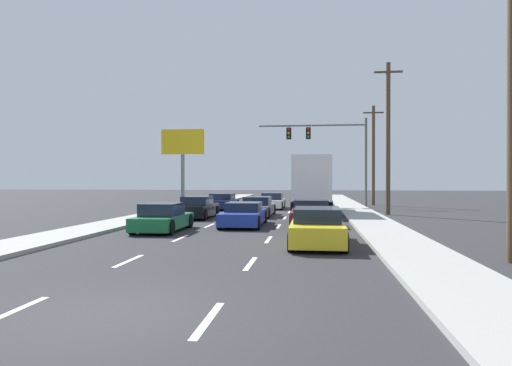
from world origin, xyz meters
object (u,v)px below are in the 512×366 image
car_white (272,201)px  box_truck (312,182)px  car_blue (244,215)px  traffic_signal_mast (322,141)px  roadside_billboard (183,150)px  car_black (198,208)px  car_yellow (317,227)px  car_green (163,218)px  car_gray (258,207)px  car_navy (222,202)px  car_maroon (311,214)px  utility_pole_mid (388,137)px  utility_pole_far (373,154)px

car_white → box_truck: (3.09, -5.03, 1.56)m
car_white → car_blue: (-0.19, -13.72, -0.04)m
traffic_signal_mast → roadside_billboard: traffic_signal_mast is taller
car_black → roadside_billboard: bearing=108.9°
car_yellow → traffic_signal_mast: (0.57, 22.75, 4.91)m
car_black → car_yellow: 12.56m
car_black → car_white: bearing=69.2°
car_white → traffic_signal_mast: 6.88m
traffic_signal_mast → car_green: bearing=-110.6°
traffic_signal_mast → roadside_billboard: 13.86m
car_white → car_blue: size_ratio=0.92×
box_truck → car_white: bearing=121.6°
car_gray → car_navy: bearing=118.9°
car_navy → car_white: car_white is taller
car_navy → car_gray: size_ratio=0.96×
car_maroon → car_black: bearing=150.9°
car_gray → box_truck: 4.50m
car_navy → box_truck: 7.93m
car_gray → car_maroon: size_ratio=1.06×
car_white → car_maroon: (3.06, -13.17, 0.01)m
car_black → car_maroon: (6.65, -3.70, -0.00)m
car_green → car_yellow: car_yellow is taller
box_truck → utility_pole_mid: (4.88, -0.47, 2.91)m
car_green → car_black: bearing=91.9°
car_green → utility_pole_mid: utility_pole_mid is taller
car_gray → traffic_signal_mast: (4.13, 10.41, 4.95)m
car_white → car_navy: bearing=-160.8°
car_blue → box_truck: 9.42m
utility_pole_far → roadside_billboard: utility_pole_far is taller
box_truck → traffic_signal_mast: size_ratio=0.82×
car_green → utility_pole_far: utility_pole_far is taller
traffic_signal_mast → utility_pole_mid: 9.26m
roadside_billboard → traffic_signal_mast: bearing=-18.1°
car_navy → car_black: (0.13, -8.17, 0.03)m
car_blue → utility_pole_far: utility_pole_far is taller
car_navy → roadside_billboard: roadside_billboard is taller
car_navy → roadside_billboard: bearing=123.5°
car_blue → box_truck: (3.28, 8.69, 1.60)m
car_navy → car_blue: (3.53, -12.42, -0.03)m
box_truck → car_yellow: 15.01m
car_blue → box_truck: box_truck is taller
car_navy → utility_pole_far: (12.20, 7.15, 3.99)m
box_truck → car_maroon: size_ratio=1.67×
car_navy → box_truck: (6.81, -3.73, 1.57)m
car_gray → car_blue: 6.11m
car_yellow → utility_pole_mid: 15.82m
box_truck → car_yellow: bearing=-89.1°
car_navy → traffic_signal_mast: size_ratio=0.50×
utility_pole_far → roadside_billboard: bearing=176.0°
car_green → traffic_signal_mast: traffic_signal_mast is taller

